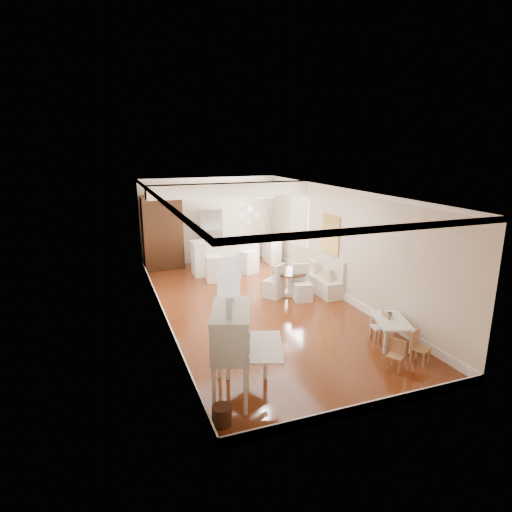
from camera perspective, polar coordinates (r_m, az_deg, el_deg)
room at (r=10.18m, az=-0.18°, el=4.24°), size 9.00×9.04×2.82m
secretary_bureau at (r=6.73m, az=-3.32°, el=-12.76°), size 1.46×1.48×1.45m
gustavian_armchair at (r=7.23m, az=-1.28°, el=-12.75°), size 0.76×0.76×0.99m
wicker_basket at (r=6.42m, az=-4.59°, el=-20.41°), size 0.37×0.37×0.28m
kids_table at (r=8.98m, az=17.49°, el=-9.55°), size 0.88×1.12×0.49m
kids_chair_a at (r=8.00m, az=18.12°, el=-12.49°), size 0.36×0.36×0.54m
kids_chair_b at (r=8.99m, az=16.10°, el=-9.06°), size 0.33×0.33×0.59m
kids_chair_c at (r=8.36m, az=21.11°, el=-11.33°), size 0.38×0.38×0.60m
banquette at (r=11.49m, az=8.70°, el=-2.38°), size 0.52×1.60×0.98m
dining_table at (r=11.22m, az=4.54°, el=-3.58°), size 1.09×1.09×0.64m
slip_chair_near at (r=10.80m, az=6.24°, el=-3.61°), size 0.50×0.52×0.91m
slip_chair_far at (r=10.97m, az=2.37°, el=-3.26°), size 0.60×0.61×0.90m
breakfast_counter at (r=13.09m, az=-4.13°, el=-0.01°), size 2.05×0.65×1.03m
bar_stool_left at (r=12.24m, az=-5.61°, el=-0.70°), size 0.53×0.53×1.19m
bar_stool_right at (r=12.97m, az=-1.08°, el=0.07°), size 0.57×0.57×1.11m
pantry_cabinet at (r=13.64m, az=-12.35°, el=3.02°), size 1.20×0.60×2.30m
fridge at (r=14.04m, az=-4.59°, el=2.60°), size 0.75×0.65×1.80m
sideboard at (r=14.16m, az=2.11°, el=0.65°), size 0.37×0.83×0.79m
pencil_cup at (r=9.02m, az=17.41°, el=-7.43°), size 0.12×0.12×0.09m
branch_vase at (r=14.05m, az=2.29°, el=2.53°), size 0.21×0.21×0.16m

